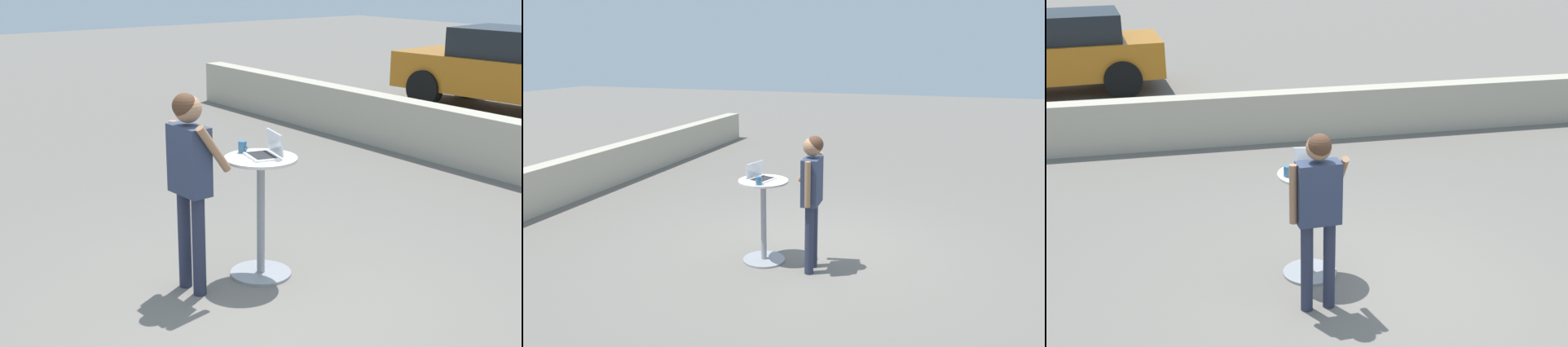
# 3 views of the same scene
# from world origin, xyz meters

# --- Properties ---
(ground_plane) EXTENTS (50.00, 50.00, 0.00)m
(ground_plane) POSITION_xyz_m (0.00, 0.00, 0.00)
(ground_plane) COLOR slate
(pavement_kerb) EXTENTS (16.01, 0.35, 0.76)m
(pavement_kerb) POSITION_xyz_m (0.00, 4.82, 0.38)
(pavement_kerb) COLOR #B2A893
(pavement_kerb) RESTS_ON ground_plane
(cafe_table) EXTENTS (0.63, 0.63, 1.08)m
(cafe_table) POSITION_xyz_m (-0.45, 0.48, 0.60)
(cafe_table) COLOR gray
(cafe_table) RESTS_ON ground_plane
(laptop) EXTENTS (0.37, 0.32, 0.21)m
(laptop) POSITION_xyz_m (-0.44, 0.52, 1.12)
(laptop) COLOR silver
(laptop) RESTS_ON cafe_table
(coffee_mug) EXTENTS (0.11, 0.07, 0.10)m
(coffee_mug) POSITION_xyz_m (-0.67, 0.44, 1.13)
(coffee_mug) COLOR #336084
(coffee_mug) RESTS_ON cafe_table
(standing_person) EXTENTS (0.53, 0.39, 1.69)m
(standing_person) POSITION_xyz_m (-0.53, -0.18, 1.07)
(standing_person) COLOR #282D42
(standing_person) RESTS_ON ground_plane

